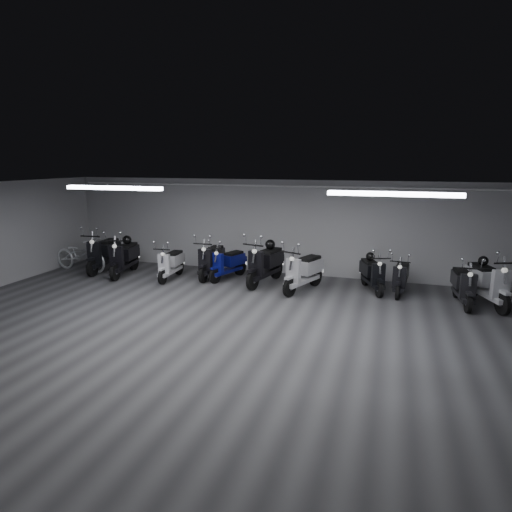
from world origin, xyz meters
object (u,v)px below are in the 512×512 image
(scooter_3, at_px, (211,254))
(helmet_0, at_px, (270,244))
(scooter_7, at_px, (373,268))
(helmet_2, at_px, (370,256))
(scooter_0, at_px, (103,247))
(scooter_2, at_px, (171,259))
(scooter_4, at_px, (228,258))
(scooter_8, at_px, (401,272))
(scooter_1, at_px, (124,252))
(scooter_10, at_px, (488,275))
(helmet_1, at_px, (483,261))
(scooter_5, at_px, (265,258))
(bicycle, at_px, (80,251))
(helmet_3, at_px, (127,240))
(scooter_6, at_px, (303,265))
(scooter_9, at_px, (464,279))

(scooter_3, xyz_separation_m, helmet_0, (1.75, 0.07, 0.38))
(scooter_7, distance_m, helmet_2, 0.35)
(helmet_0, bearing_deg, scooter_0, -175.61)
(scooter_2, bearing_deg, scooter_4, 15.19)
(scooter_4, distance_m, helmet_2, 3.94)
(scooter_4, xyz_separation_m, scooter_8, (4.71, 0.00, -0.02))
(scooter_8, bearing_deg, scooter_1, -169.87)
(scooter_10, bearing_deg, scooter_8, 150.26)
(helmet_0, bearing_deg, scooter_4, -174.72)
(helmet_0, bearing_deg, helmet_1, -1.90)
(scooter_5, bearing_deg, scooter_0, -165.76)
(bicycle, xyz_separation_m, helmet_3, (1.54, 0.23, 0.40))
(scooter_5, xyz_separation_m, scooter_8, (3.55, 0.16, -0.16))
(scooter_6, distance_m, helmet_3, 5.45)
(scooter_10, distance_m, helmet_2, 2.77)
(scooter_0, xyz_separation_m, scooter_9, (10.07, -0.17, -0.11))
(scooter_4, xyz_separation_m, scooter_9, (6.10, -0.45, 0.02))
(scooter_1, bearing_deg, helmet_3, 90.00)
(scooter_1, relative_size, scooter_10, 0.99)
(scooter_1, height_order, scooter_6, scooter_1)
(scooter_6, height_order, helmet_3, scooter_6)
(helmet_3, bearing_deg, bicycle, -171.33)
(scooter_7, height_order, scooter_9, scooter_9)
(scooter_2, distance_m, scooter_6, 3.85)
(scooter_1, relative_size, scooter_9, 1.13)
(scooter_5, distance_m, helmet_1, 5.38)
(scooter_9, relative_size, helmet_2, 7.39)
(scooter_0, bearing_deg, scooter_2, -11.48)
(scooter_0, xyz_separation_m, scooter_2, (2.42, -0.22, -0.14))
(scooter_10, bearing_deg, scooter_1, 160.93)
(scooter_0, distance_m, scooter_1, 0.91)
(scooter_0, distance_m, helmet_0, 5.22)
(scooter_4, height_order, scooter_8, scooter_4)
(helmet_0, distance_m, helmet_3, 4.37)
(scooter_0, xyz_separation_m, helmet_3, (0.84, 0.04, 0.28))
(helmet_0, distance_m, helmet_2, 2.71)
(scooter_3, height_order, helmet_3, scooter_3)
(scooter_4, height_order, scooter_10, scooter_10)
(scooter_3, bearing_deg, helmet_3, -174.90)
(bicycle, height_order, helmet_1, bicycle)
(scooter_5, relative_size, helmet_3, 7.63)
(scooter_10, xyz_separation_m, helmet_1, (-0.09, 0.25, 0.29))
(scooter_10, xyz_separation_m, helmet_0, (-5.40, 0.43, 0.34))
(scooter_4, bearing_deg, helmet_0, 24.99)
(scooter_1, distance_m, helmet_2, 7.06)
(helmet_1, bearing_deg, scooter_6, -174.10)
(scooter_7, xyz_separation_m, scooter_8, (0.70, -0.03, -0.03))
(scooter_0, xyz_separation_m, scooter_5, (5.13, 0.13, 0.01))
(scooter_6, relative_size, helmet_3, 7.14)
(bicycle, distance_m, scooter_10, 11.30)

